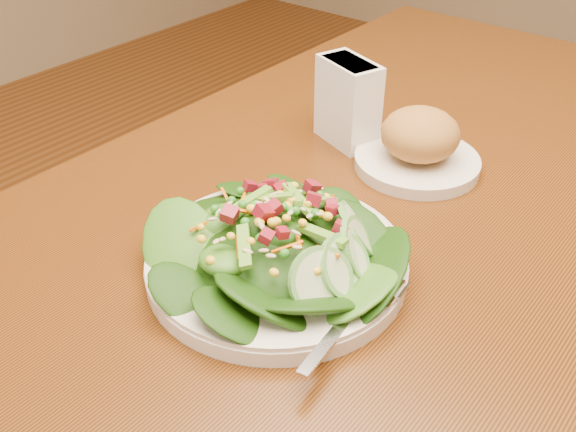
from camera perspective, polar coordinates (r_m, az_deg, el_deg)
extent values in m
cube|color=#6A310C|center=(0.88, 12.30, 0.80)|extent=(0.90, 1.40, 0.04)
cylinder|color=#331C09|center=(1.72, 9.69, 4.38)|extent=(0.07, 0.07, 0.71)
cylinder|color=#331C09|center=(2.20, 23.81, 4.67)|extent=(0.04, 0.04, 0.42)
cylinder|color=#331C09|center=(1.88, 22.37, -0.29)|extent=(0.04, 0.04, 0.42)
cylinder|color=silver|center=(0.72, -1.00, -4.17)|extent=(0.29, 0.29, 0.02)
ellipsoid|color=black|center=(0.70, -1.03, -2.19)|extent=(0.20, 0.20, 0.04)
cube|color=silver|center=(0.64, 5.91, -8.97)|extent=(0.05, 0.18, 0.01)
cylinder|color=silver|center=(0.93, 11.36, 4.73)|extent=(0.18, 0.18, 0.02)
ellipsoid|color=olive|center=(0.91, 11.68, 7.16)|extent=(0.11, 0.11, 0.07)
cube|color=white|center=(0.96, 5.34, 10.03)|extent=(0.11, 0.08, 0.13)
cube|color=white|center=(0.95, 5.37, 10.56)|extent=(0.09, 0.07, 0.11)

